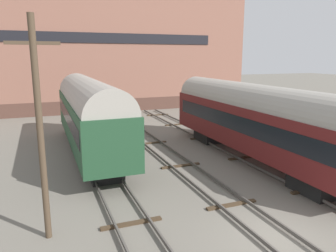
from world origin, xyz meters
TOP-DOWN VIEW (x-y plane):
  - ground_plane at (0.00, 0.00)m, footprint 200.00×200.00m
  - track_middle at (0.00, 0.00)m, footprint 2.60×60.00m
  - train_car_maroon at (4.84, 8.42)m, footprint 2.90×17.39m
  - train_car_green at (-4.84, 13.99)m, footprint 3.12×16.00m
  - utility_pole at (-8.08, 3.23)m, footprint 1.80×0.24m
  - warehouse_building at (0.57, 37.89)m, footprint 37.12×13.52m

SIDE VIEW (x-z plane):
  - ground_plane at x=0.00m, z-range 0.00..0.00m
  - track_middle at x=0.00m, z-range 0.01..0.27m
  - train_car_maroon at x=4.84m, z-range 0.37..5.51m
  - train_car_green at x=-4.84m, z-range 0.35..5.73m
  - utility_pole at x=-8.08m, z-range 0.16..8.47m
  - warehouse_building at x=0.57m, z-range 0.00..16.39m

